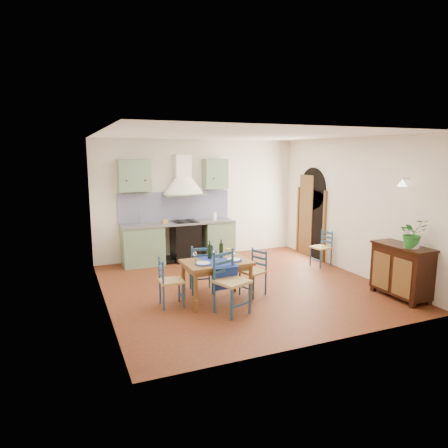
% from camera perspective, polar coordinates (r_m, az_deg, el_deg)
% --- Properties ---
extents(floor, '(5.00, 5.00, 0.00)m').
position_cam_1_polar(floor, '(7.65, 2.69, -8.82)').
color(floor, '#47210F').
rests_on(floor, ground).
extents(back_wall, '(5.00, 0.96, 2.80)m').
position_cam_1_polar(back_wall, '(9.33, -5.88, 1.21)').
color(back_wall, beige).
rests_on(back_wall, ground).
extents(right_wall, '(0.26, 5.00, 2.80)m').
position_cam_1_polar(right_wall, '(8.90, 16.69, 2.28)').
color(right_wall, beige).
rests_on(right_wall, ground).
extents(left_wall, '(0.04, 5.00, 2.80)m').
position_cam_1_polar(left_wall, '(6.66, -17.06, 0.32)').
color(left_wall, beige).
rests_on(left_wall, ground).
extents(ceiling, '(5.00, 5.00, 0.01)m').
position_cam_1_polar(ceiling, '(7.25, 2.87, 12.65)').
color(ceiling, white).
rests_on(ceiling, back_wall).
extents(dining_table, '(1.13, 0.85, 1.02)m').
position_cam_1_polar(dining_table, '(6.71, -1.03, -5.98)').
color(dining_table, brown).
rests_on(dining_table, ground).
extents(chair_near, '(0.58, 0.58, 0.98)m').
position_cam_1_polar(chair_near, '(6.28, 0.94, -8.23)').
color(chair_near, navy).
rests_on(chair_near, ground).
extents(chair_far, '(0.49, 0.49, 0.89)m').
position_cam_1_polar(chair_far, '(7.19, -3.26, -6.23)').
color(chair_far, navy).
rests_on(chair_far, ground).
extents(chair_left, '(0.40, 0.40, 0.81)m').
position_cam_1_polar(chair_left, '(6.61, -7.78, -8.16)').
color(chair_left, navy).
rests_on(chair_left, ground).
extents(chair_right, '(0.49, 0.49, 0.81)m').
position_cam_1_polar(chair_right, '(7.10, 4.30, -6.81)').
color(chair_right, navy).
rests_on(chair_right, ground).
extents(chair_spare, '(0.42, 0.42, 0.79)m').
position_cam_1_polar(chair_spare, '(9.15, 13.84, -3.29)').
color(chair_spare, navy).
rests_on(chair_spare, ground).
extents(sideboard, '(0.50, 1.05, 0.94)m').
position_cam_1_polar(sideboard, '(7.55, 24.00, -5.93)').
color(sideboard, black).
rests_on(sideboard, ground).
extents(potted_plant, '(0.51, 0.47, 0.49)m').
position_cam_1_polar(potted_plant, '(7.26, 25.33, -1.20)').
color(potted_plant, '#247229').
rests_on(potted_plant, sideboard).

